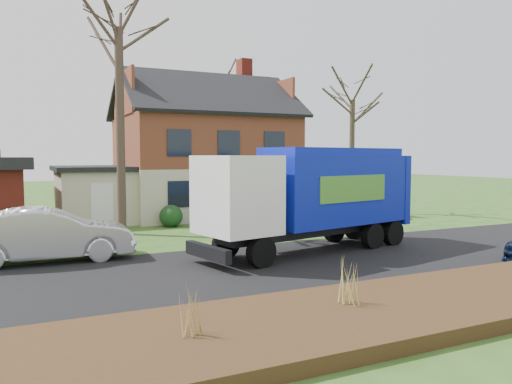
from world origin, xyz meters
name	(u,v)px	position (x,y,z in m)	size (l,w,h in m)	color
ground	(295,264)	(0.00, 0.00, 0.00)	(120.00, 120.00, 0.00)	#294B19
road	(295,264)	(0.00, 0.00, 0.01)	(80.00, 7.00, 0.02)	black
mulch_verge	(419,305)	(0.00, -5.30, 0.15)	(80.00, 3.50, 0.30)	#321D10
main_house	(196,144)	(1.49, 13.91, 4.03)	(12.95, 8.95, 9.26)	beige
garbage_truck	(314,192)	(1.65, 1.54, 2.10)	(8.77, 3.98, 3.64)	black
silver_sedan	(48,235)	(-6.90, 3.68, 0.86)	(1.82, 5.22, 1.72)	#B8BAC0
tree_front_east	(353,81)	(10.12, 10.91, 7.71)	(3.42, 3.42, 9.49)	#423927
tree_back	(218,80)	(5.93, 21.83, 8.98)	(3.40, 3.40, 10.77)	#47332A
grass_clump_west	(191,310)	(-5.08, -5.27, 0.72)	(0.32, 0.26, 0.85)	#AA8A4B
grass_clump_mid	(349,280)	(-1.57, -4.96, 0.78)	(0.34, 0.28, 0.96)	tan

